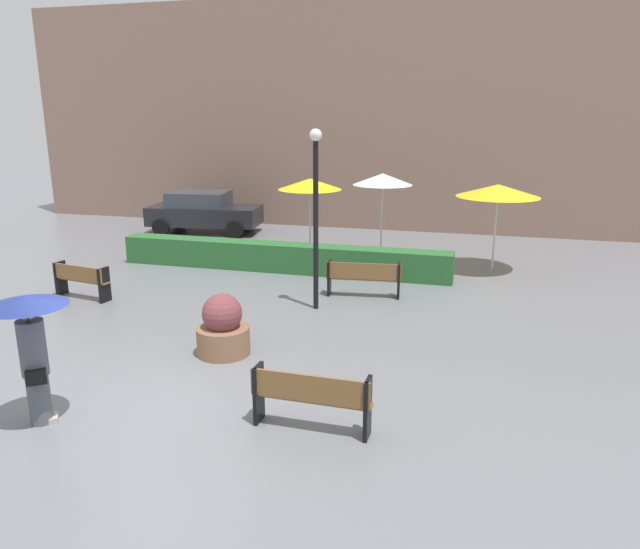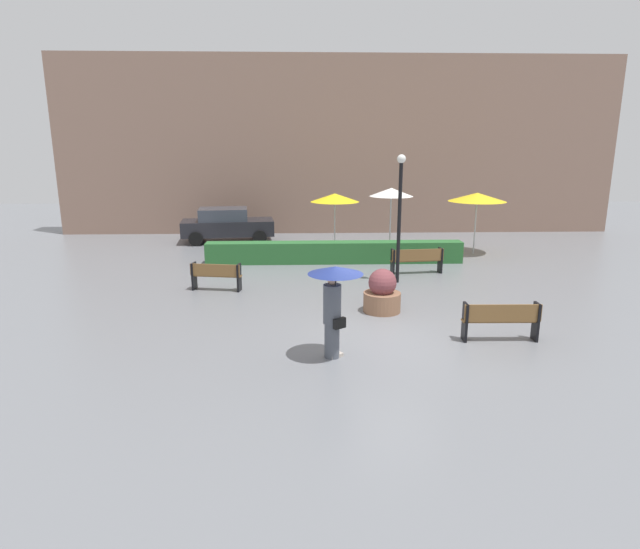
# 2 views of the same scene
# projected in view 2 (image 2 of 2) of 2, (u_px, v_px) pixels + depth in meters

# --- Properties ---
(ground_plane) EXTENTS (60.00, 60.00, 0.00)m
(ground_plane) POSITION_uv_depth(u_px,v_px,m) (385.00, 341.00, 12.19)
(ground_plane) COLOR slate
(bench_near_right) EXTENTS (1.77, 0.36, 0.90)m
(bench_near_right) POSITION_uv_depth(u_px,v_px,m) (501.00, 319.00, 12.10)
(bench_near_right) COLOR brown
(bench_near_right) RESTS_ON ground
(bench_far_left) EXTENTS (1.60, 0.61, 0.86)m
(bench_far_left) POSITION_uv_depth(u_px,v_px,m) (216.00, 274.00, 16.34)
(bench_far_left) COLOR brown
(bench_far_left) RESTS_ON ground
(bench_back_row) EXTENTS (1.88, 0.56, 0.89)m
(bench_back_row) POSITION_uv_depth(u_px,v_px,m) (417.00, 259.00, 18.49)
(bench_back_row) COLOR brown
(bench_back_row) RESTS_ON ground
(pedestrian_with_umbrella) EXTENTS (1.15, 1.15, 2.02)m
(pedestrian_with_umbrella) POSITION_uv_depth(u_px,v_px,m) (334.00, 295.00, 10.92)
(pedestrian_with_umbrella) COLOR #4C515B
(pedestrian_with_umbrella) RESTS_ON ground
(planter_pot) EXTENTS (1.01, 1.01, 1.19)m
(planter_pot) POSITION_uv_depth(u_px,v_px,m) (382.00, 293.00, 14.26)
(planter_pot) COLOR brown
(planter_pot) RESTS_ON ground
(lamp_post) EXTENTS (0.28, 0.28, 4.14)m
(lamp_post) POSITION_uv_depth(u_px,v_px,m) (400.00, 206.00, 16.82)
(lamp_post) COLOR black
(lamp_post) RESTS_ON ground
(patio_umbrella_yellow) EXTENTS (2.05, 2.05, 2.44)m
(patio_umbrella_yellow) POSITION_uv_depth(u_px,v_px,m) (335.00, 198.00, 22.16)
(patio_umbrella_yellow) COLOR silver
(patio_umbrella_yellow) RESTS_ON ground
(patio_umbrella_white) EXTENTS (1.84, 1.84, 2.67)m
(patio_umbrella_white) POSITION_uv_depth(u_px,v_px,m) (391.00, 192.00, 22.09)
(patio_umbrella_white) COLOR silver
(patio_umbrella_white) RESTS_ON ground
(patio_umbrella_yellow_far) EXTENTS (2.34, 2.34, 2.52)m
(patio_umbrella_yellow_far) POSITION_uv_depth(u_px,v_px,m) (477.00, 197.00, 21.51)
(patio_umbrella_yellow_far) COLOR silver
(patio_umbrella_yellow_far) RESTS_ON ground
(hedge_strip) EXTENTS (9.81, 0.70, 0.81)m
(hedge_strip) POSITION_uv_depth(u_px,v_px,m) (334.00, 252.00, 20.22)
(hedge_strip) COLOR #28602D
(hedge_strip) RESTS_ON ground
(building_facade) EXTENTS (28.00, 1.20, 8.70)m
(building_facade) POSITION_uv_depth(u_px,v_px,m) (338.00, 146.00, 26.67)
(building_facade) COLOR #846656
(building_facade) RESTS_ON ground
(parked_car) EXTENTS (4.38, 2.37, 1.57)m
(parked_car) POSITION_uv_depth(u_px,v_px,m) (227.00, 224.00, 24.52)
(parked_car) COLOR black
(parked_car) RESTS_ON ground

